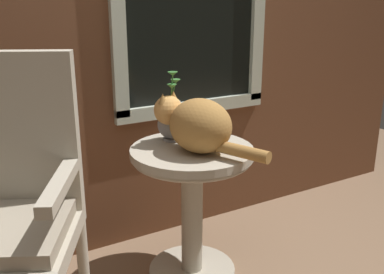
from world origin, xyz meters
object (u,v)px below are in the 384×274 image
wicker_side_table (192,189)px  pewter_vase_with_ivy (171,120)px  wicker_chair (6,202)px  cat (197,124)px

wicker_side_table → pewter_vase_with_ivy: size_ratio=1.95×
pewter_vase_with_ivy → wicker_chair: bearing=-162.9°
wicker_side_table → cat: (-0.00, -0.05, 0.31)m
pewter_vase_with_ivy → cat: bearing=-81.8°
wicker_chair → cat: 0.79m
wicker_chair → cat: wicker_chair is taller
wicker_side_table → wicker_chair: bearing=-173.2°
cat → pewter_vase_with_ivy: size_ratio=1.66×
wicker_side_table → cat: size_ratio=1.18×
wicker_chair → pewter_vase_with_ivy: (0.75, 0.23, 0.12)m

